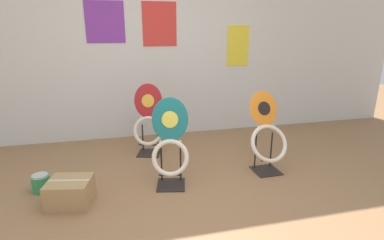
# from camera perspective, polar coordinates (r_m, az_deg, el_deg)

# --- Properties ---
(ground_plane) EXTENTS (14.00, 14.00, 0.00)m
(ground_plane) POSITION_cam_1_polar(r_m,az_deg,el_deg) (2.53, -1.83, -20.02)
(ground_plane) COLOR #8E6642
(wall_back) EXTENTS (8.00, 0.07, 2.60)m
(wall_back) POSITION_cam_1_polar(r_m,az_deg,el_deg) (4.33, -8.42, 13.78)
(wall_back) COLOR silver
(wall_back) RESTS_ON ground_plane
(toilet_seat_display_teal_sax) EXTENTS (0.40, 0.33, 0.89)m
(toilet_seat_display_teal_sax) POSITION_cam_1_polar(r_m,az_deg,el_deg) (2.95, -4.16, -4.90)
(toilet_seat_display_teal_sax) COLOR black
(toilet_seat_display_teal_sax) RESTS_ON ground_plane
(toilet_seat_display_orange_sun) EXTENTS (0.43, 0.40, 0.87)m
(toilet_seat_display_orange_sun) POSITION_cam_1_polar(r_m,az_deg,el_deg) (3.36, 14.13, -2.89)
(toilet_seat_display_orange_sun) COLOR black
(toilet_seat_display_orange_sun) RESTS_ON ground_plane
(toilet_seat_display_crimson_swirl) EXTENTS (0.41, 0.35, 0.89)m
(toilet_seat_display_crimson_swirl) POSITION_cam_1_polar(r_m,az_deg,el_deg) (3.76, -8.34, -0.50)
(toilet_seat_display_crimson_swirl) COLOR black
(toilet_seat_display_crimson_swirl) RESTS_ON ground_plane
(paint_can) EXTENTS (0.17, 0.17, 0.17)m
(paint_can) POSITION_cam_1_polar(r_m,az_deg,el_deg) (3.32, -26.84, -10.56)
(paint_can) COLOR #2D8E4C
(paint_can) RESTS_ON ground_plane
(storage_box) EXTENTS (0.42, 0.39, 0.24)m
(storage_box) POSITION_cam_1_polar(r_m,az_deg,el_deg) (2.97, -22.19, -12.61)
(storage_box) COLOR #A37F51
(storage_box) RESTS_ON ground_plane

